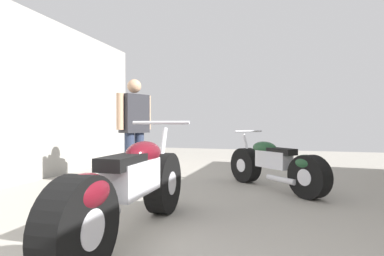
# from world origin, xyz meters

# --- Properties ---
(ground_plane) EXTENTS (15.17, 15.17, 0.00)m
(ground_plane) POSITION_xyz_m (0.00, 3.16, 0.00)
(ground_plane) COLOR #9E998E
(garage_partition_left) EXTENTS (0.08, 6.95, 2.74)m
(garage_partition_left) POSITION_xyz_m (-3.12, 3.16, 1.37)
(garage_partition_left) COLOR #A3A099
(garage_partition_left) RESTS_ON ground_plane
(motorcycle_maroon_cruiser) EXTENTS (0.60, 2.03, 0.95)m
(motorcycle_maroon_cruiser) POSITION_xyz_m (-0.42, 1.87, 0.40)
(motorcycle_maroon_cruiser) COLOR black
(motorcycle_maroon_cruiser) RESTS_ON ground_plane
(motorcycle_black_naked) EXTENTS (1.38, 1.37, 0.82)m
(motorcycle_black_naked) POSITION_xyz_m (0.66, 4.07, 0.34)
(motorcycle_black_naked) COLOR black
(motorcycle_black_naked) RESTS_ON ground_plane
(mechanic_in_blue) EXTENTS (0.39, 0.63, 1.62)m
(mechanic_in_blue) POSITION_xyz_m (-1.47, 3.99, 0.92)
(mechanic_in_blue) COLOR #2D3851
(mechanic_in_blue) RESTS_ON ground_plane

